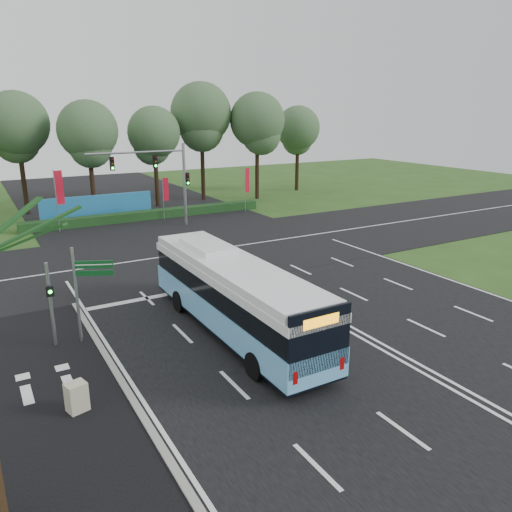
{
  "coord_description": "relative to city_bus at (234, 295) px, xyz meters",
  "views": [
    {
      "loc": [
        -13.93,
        -19.31,
        9.62
      ],
      "look_at": [
        -1.64,
        2.0,
        2.42
      ],
      "focal_mm": 35.0,
      "sensor_mm": 36.0,
      "label": 1
    }
  ],
  "objects": [
    {
      "name": "blue_hoarding",
      "position": [
        0.5,
        28.02,
        -0.7
      ],
      "size": [
        10.0,
        0.3,
        2.2
      ],
      "primitive_type": "cube",
      "color": "#2072AE",
      "rests_on": "ground"
    },
    {
      "name": "traffic_light_gantry",
      "position": [
        4.71,
        21.52,
        2.86
      ],
      "size": [
        8.41,
        0.28,
        7.0
      ],
      "color": "gray",
      "rests_on": "ground"
    },
    {
      "name": "utility_cabinet",
      "position": [
        -7.33,
        -2.84,
        -1.28
      ],
      "size": [
        0.75,
        0.68,
        1.06
      ],
      "primitive_type": "cube",
      "rotation": [
        0.0,
        0.0,
        0.26
      ],
      "color": "#B9B095",
      "rests_on": "ground"
    },
    {
      "name": "hedge",
      "position": [
        4.5,
        25.52,
        -1.4
      ],
      "size": [
        22.0,
        1.2,
        0.8
      ],
      "primitive_type": "cube",
      "color": "#133416",
      "rests_on": "ground"
    },
    {
      "name": "kerb_strip",
      "position": [
        -5.6,
        -1.98,
        -1.74
      ],
      "size": [
        0.25,
        18.0,
        0.12
      ],
      "primitive_type": "cube",
      "color": "gray",
      "rests_on": "ground"
    },
    {
      "name": "city_bus",
      "position": [
        0.0,
        0.0,
        0.0
      ],
      "size": [
        2.76,
        12.5,
        3.58
      ],
      "rotation": [
        0.0,
        0.0,
        0.0
      ],
      "color": "#65B2EB",
      "rests_on": "ground"
    },
    {
      "name": "banner_flag_left",
      "position": [
        -3.25,
        24.3,
        1.51
      ],
      "size": [
        0.71,
        0.33,
        5.12
      ],
      "rotation": [
        0.0,
        0.0,
        0.38
      ],
      "color": "gray",
      "rests_on": "ground"
    },
    {
      "name": "bike_path",
      "position": [
        -8.0,
        -1.98,
        -1.77
      ],
      "size": [
        5.0,
        18.0,
        0.06
      ],
      "primitive_type": "cube",
      "color": "black",
      "rests_on": "ground"
    },
    {
      "name": "street_sign",
      "position": [
        -5.85,
        2.27,
        0.85
      ],
      "size": [
        1.53,
        0.75,
        4.25
      ],
      "rotation": [
        0.0,
        0.0,
        -0.43
      ],
      "color": "gray",
      "rests_on": "ground"
    },
    {
      "name": "banner_flag_mid",
      "position": [
        5.87,
        24.7,
        0.75
      ],
      "size": [
        0.57,
        0.07,
        3.87
      ],
      "rotation": [
        0.0,
        0.0,
        0.03
      ],
      "color": "gray",
      "rests_on": "ground"
    },
    {
      "name": "eucalyptus_row",
      "position": [
        3.99,
        31.96,
        6.53
      ],
      "size": [
        48.38,
        9.46,
        12.59
      ],
      "color": "black",
      "rests_on": "ground"
    },
    {
      "name": "ground",
      "position": [
        4.5,
        1.02,
        -1.8
      ],
      "size": [
        120.0,
        120.0,
        0.0
      ],
      "primitive_type": "plane",
      "color": "#2A4C19",
      "rests_on": "ground"
    },
    {
      "name": "road_main",
      "position": [
        4.5,
        1.02,
        -1.78
      ],
      "size": [
        20.0,
        120.0,
        0.04
      ],
      "primitive_type": "cube",
      "color": "black",
      "rests_on": "ground"
    },
    {
      "name": "banner_flag_right",
      "position": [
        13.92,
        24.01,
        1.05
      ],
      "size": [
        0.61,
        0.29,
        4.37
      ],
      "rotation": [
        0.0,
        0.0,
        0.4
      ],
      "color": "gray",
      "rests_on": "ground"
    },
    {
      "name": "road_cross",
      "position": [
        4.5,
        13.02,
        -1.78
      ],
      "size": [
        120.0,
        14.0,
        0.05
      ],
      "primitive_type": "cube",
      "color": "black",
      "rests_on": "ground"
    },
    {
      "name": "pedestrian_signal",
      "position": [
        -7.18,
        2.57,
        0.22
      ],
      "size": [
        0.31,
        0.43,
        3.7
      ],
      "rotation": [
        0.0,
        0.0,
        -0.06
      ],
      "color": "gray",
      "rests_on": "ground"
    }
  ]
}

